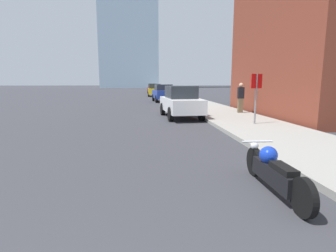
{
  "coord_description": "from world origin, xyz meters",
  "views": [
    {
      "loc": [
        1.32,
        0.39,
        1.88
      ],
      "look_at": [
        1.99,
        7.55,
        0.69
      ],
      "focal_mm": 28.0,
      "sensor_mm": 36.0,
      "label": 1
    }
  ],
  "objects_px": {
    "parked_car_white": "(181,102)",
    "parked_car_red": "(153,88)",
    "pedestrian": "(241,97)",
    "motorcycle": "(273,171)",
    "parked_car_blue": "(163,93)",
    "parked_car_yellow": "(155,90)",
    "stop_sign": "(256,90)"
  },
  "relations": [
    {
      "from": "parked_car_white",
      "to": "parked_car_red",
      "type": "distance_m",
      "value": 35.22
    },
    {
      "from": "parked_car_white",
      "to": "parked_car_yellow",
      "type": "bearing_deg",
      "value": 86.61
    },
    {
      "from": "motorcycle",
      "to": "parked_car_yellow",
      "type": "xyz_separation_m",
      "value": [
        -0.61,
        33.19,
        0.5
      ]
    },
    {
      "from": "parked_car_white",
      "to": "parked_car_yellow",
      "type": "height_order",
      "value": "parked_car_yellow"
    },
    {
      "from": "motorcycle",
      "to": "stop_sign",
      "type": "relative_size",
      "value": 1.09
    },
    {
      "from": "pedestrian",
      "to": "motorcycle",
      "type": "bearing_deg",
      "value": -107.77
    },
    {
      "from": "parked_car_white",
      "to": "parked_car_red",
      "type": "height_order",
      "value": "parked_car_red"
    },
    {
      "from": "parked_car_yellow",
      "to": "parked_car_red",
      "type": "bearing_deg",
      "value": 89.79
    },
    {
      "from": "motorcycle",
      "to": "parked_car_yellow",
      "type": "relative_size",
      "value": 0.54
    },
    {
      "from": "parked_car_red",
      "to": "pedestrian",
      "type": "xyz_separation_m",
      "value": [
        3.93,
        -34.39,
        0.16
      ]
    },
    {
      "from": "parked_car_white",
      "to": "pedestrian",
      "type": "distance_m",
      "value": 3.76
    },
    {
      "from": "parked_car_white",
      "to": "pedestrian",
      "type": "bearing_deg",
      "value": 8.26
    },
    {
      "from": "motorcycle",
      "to": "parked_car_red",
      "type": "height_order",
      "value": "parked_car_red"
    },
    {
      "from": "motorcycle",
      "to": "pedestrian",
      "type": "bearing_deg",
      "value": 73.02
    },
    {
      "from": "parked_car_blue",
      "to": "parked_car_red",
      "type": "bearing_deg",
      "value": 85.42
    },
    {
      "from": "motorcycle",
      "to": "parked_car_blue",
      "type": "distance_m",
      "value": 22.22
    },
    {
      "from": "parked_car_red",
      "to": "motorcycle",
      "type": "bearing_deg",
      "value": -86.05
    },
    {
      "from": "parked_car_red",
      "to": "stop_sign",
      "type": "relative_size",
      "value": 2.22
    },
    {
      "from": "parked_car_yellow",
      "to": "pedestrian",
      "type": "xyz_separation_m",
      "value": [
        4.05,
        -22.44,
        0.17
      ]
    },
    {
      "from": "stop_sign",
      "to": "parked_car_red",
      "type": "bearing_deg",
      "value": 94.45
    },
    {
      "from": "motorcycle",
      "to": "parked_car_white",
      "type": "distance_m",
      "value": 9.95
    },
    {
      "from": "parked_car_yellow",
      "to": "stop_sign",
      "type": "distance_m",
      "value": 26.81
    },
    {
      "from": "parked_car_white",
      "to": "parked_car_yellow",
      "type": "xyz_separation_m",
      "value": [
        -0.39,
        23.26,
        0.0
      ]
    },
    {
      "from": "motorcycle",
      "to": "parked_car_yellow",
      "type": "distance_m",
      "value": 33.2
    },
    {
      "from": "parked_car_blue",
      "to": "pedestrian",
      "type": "height_order",
      "value": "pedestrian"
    },
    {
      "from": "parked_car_white",
      "to": "parked_car_red",
      "type": "bearing_deg",
      "value": 86.08
    },
    {
      "from": "stop_sign",
      "to": "pedestrian",
      "type": "relative_size",
      "value": 1.22
    },
    {
      "from": "parked_car_blue",
      "to": "motorcycle",
      "type": "bearing_deg",
      "value": -94.66
    },
    {
      "from": "motorcycle",
      "to": "stop_sign",
      "type": "distance_m",
      "value": 7.14
    },
    {
      "from": "motorcycle",
      "to": "parked_car_white",
      "type": "height_order",
      "value": "parked_car_white"
    },
    {
      "from": "parked_car_red",
      "to": "pedestrian",
      "type": "relative_size",
      "value": 2.7
    },
    {
      "from": "parked_car_red",
      "to": "stop_sign",
      "type": "height_order",
      "value": "stop_sign"
    }
  ]
}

